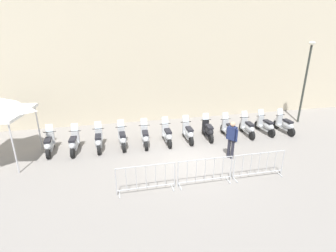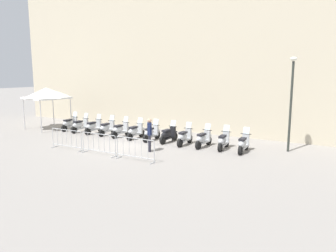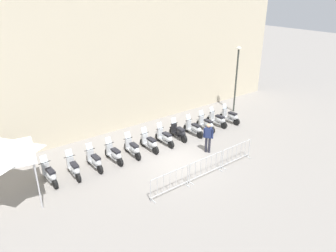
# 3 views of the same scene
# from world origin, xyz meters

# --- Properties ---
(ground_plane) EXTENTS (120.00, 120.00, 0.00)m
(ground_plane) POSITION_xyz_m (0.00, 0.00, 0.00)
(ground_plane) COLOR gray
(building_facade) EXTENTS (27.96, 7.53, 13.53)m
(building_facade) POSITION_xyz_m (-1.23, 6.56, 6.77)
(building_facade) COLOR beige
(building_facade) RESTS_ON ground
(motorcycle_0) EXTENTS (0.70, 1.71, 1.24)m
(motorcycle_0) POSITION_xyz_m (-6.40, 0.79, 0.45)
(motorcycle_0) COLOR black
(motorcycle_0) RESTS_ON ground
(motorcycle_1) EXTENTS (0.59, 1.72, 1.24)m
(motorcycle_1) POSITION_xyz_m (-5.28, 0.85, 0.45)
(motorcycle_1) COLOR black
(motorcycle_1) RESTS_ON ground
(motorcycle_2) EXTENTS (0.66, 1.72, 1.24)m
(motorcycle_2) POSITION_xyz_m (-4.19, 1.12, 0.45)
(motorcycle_2) COLOR black
(motorcycle_2) RESTS_ON ground
(motorcycle_3) EXTENTS (0.69, 1.71, 1.24)m
(motorcycle_3) POSITION_xyz_m (-3.09, 1.34, 0.45)
(motorcycle_3) COLOR black
(motorcycle_3) RESTS_ON ground
(motorcycle_4) EXTENTS (0.60, 1.72, 1.24)m
(motorcycle_4) POSITION_xyz_m (-1.99, 1.50, 0.45)
(motorcycle_4) COLOR black
(motorcycle_4) RESTS_ON ground
(motorcycle_5) EXTENTS (0.66, 1.72, 1.24)m
(motorcycle_5) POSITION_xyz_m (-0.89, 1.70, 0.45)
(motorcycle_5) COLOR black
(motorcycle_5) RESTS_ON ground
(motorcycle_6) EXTENTS (0.65, 1.72, 1.24)m
(motorcycle_6) POSITION_xyz_m (0.20, 1.95, 0.45)
(motorcycle_6) COLOR black
(motorcycle_6) RESTS_ON ground
(motorcycle_7) EXTENTS (0.59, 1.72, 1.24)m
(motorcycle_7) POSITION_xyz_m (1.28, 2.24, 0.45)
(motorcycle_7) COLOR black
(motorcycle_7) RESTS_ON ground
(motorcycle_8) EXTENTS (0.67, 1.71, 1.24)m
(motorcycle_8) POSITION_xyz_m (2.41, 2.31, 0.45)
(motorcycle_8) COLOR black
(motorcycle_8) RESTS_ON ground
(motorcycle_9) EXTENTS (0.60, 1.72, 1.24)m
(motorcycle_9) POSITION_xyz_m (3.49, 2.56, 0.45)
(motorcycle_9) COLOR black
(motorcycle_9) RESTS_ON ground
(motorcycle_10) EXTENTS (0.73, 1.70, 1.24)m
(motorcycle_10) POSITION_xyz_m (4.59, 2.85, 0.45)
(motorcycle_10) COLOR black
(motorcycle_10) RESTS_ON ground
(motorcycle_11) EXTENTS (0.72, 1.71, 1.24)m
(motorcycle_11) POSITION_xyz_m (5.71, 2.93, 0.45)
(motorcycle_11) COLOR black
(motorcycle_11) RESTS_ON ground
(barrier_segment_0) EXTENTS (2.09, 0.79, 1.07)m
(barrier_segment_0) POSITION_xyz_m (-1.78, -2.46, 0.53)
(barrier_segment_0) COLOR #B2B5B7
(barrier_segment_0) RESTS_ON ground
(barrier_segment_1) EXTENTS (2.09, 0.79, 1.07)m
(barrier_segment_1) POSITION_xyz_m (0.39, -2.05, 0.53)
(barrier_segment_1) COLOR #B2B5B7
(barrier_segment_1) RESTS_ON ground
(barrier_segment_2) EXTENTS (2.09, 0.79, 1.07)m
(barrier_segment_2) POSITION_xyz_m (2.55, -1.64, 0.53)
(barrier_segment_2) COLOR #B2B5B7
(barrier_segment_2) RESTS_ON ground
(street_lamp) EXTENTS (0.36, 0.36, 4.82)m
(street_lamp) POSITION_xyz_m (7.37, 4.66, 2.98)
(street_lamp) COLOR #2D332D
(street_lamp) RESTS_ON ground
(officer_near_row_end) EXTENTS (0.41, 0.42, 1.73)m
(officer_near_row_end) POSITION_xyz_m (1.90, 0.03, 0.98)
(officer_near_row_end) COLOR #23232D
(officer_near_row_end) RESTS_ON ground
(canopy_tent) EXTENTS (2.55, 2.55, 2.91)m
(canopy_tent) POSITION_xyz_m (-8.15, 0.17, 2.52)
(canopy_tent) COLOR silver
(canopy_tent) RESTS_ON ground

